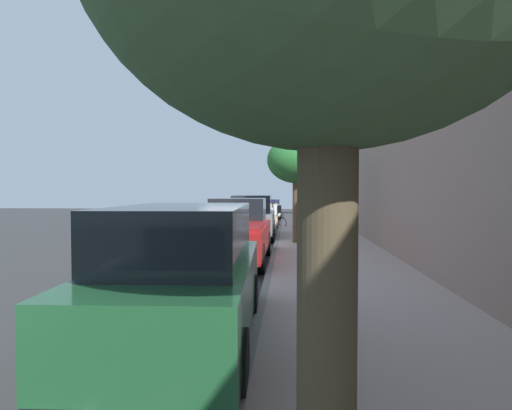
% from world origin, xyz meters
% --- Properties ---
extents(ground, '(70.30, 70.30, 0.00)m').
position_xyz_m(ground, '(0.00, 0.00, 0.00)').
color(ground, '#343434').
extents(sidewalk, '(3.68, 43.94, 0.17)m').
position_xyz_m(sidewalk, '(3.53, 0.00, 0.08)').
color(sidewalk, '#AE9791').
rests_on(sidewalk, ground).
extents(curb_edge, '(0.16, 43.94, 0.17)m').
position_xyz_m(curb_edge, '(1.61, 0.00, 0.08)').
color(curb_edge, gray).
rests_on(curb_edge, ground).
extents(lane_stripe_centre, '(0.14, 44.20, 0.01)m').
position_xyz_m(lane_stripe_centre, '(-2.59, 0.13, 0.00)').
color(lane_stripe_centre, white).
rests_on(lane_stripe_centre, ground).
extents(lane_stripe_bike_edge, '(0.12, 43.94, 0.01)m').
position_xyz_m(lane_stripe_bike_edge, '(0.14, 0.00, 0.00)').
color(lane_stripe_bike_edge, white).
rests_on(lane_stripe_bike_edge, ground).
extents(building_facade, '(0.50, 43.94, 5.89)m').
position_xyz_m(building_facade, '(5.62, 0.00, 2.94)').
color(building_facade, gray).
rests_on(building_facade, ground).
extents(parked_suv_green_second, '(2.11, 4.77, 1.99)m').
position_xyz_m(parked_suv_green_second, '(0.64, -10.71, 1.03)').
color(parked_suv_green_second, '#1E512D').
rests_on(parked_suv_green_second, ground).
extents(parked_pickup_red_mid, '(2.03, 5.30, 1.95)m').
position_xyz_m(parked_pickup_red_mid, '(0.44, -3.46, 0.90)').
color(parked_pickup_red_mid, maroon).
rests_on(parked_pickup_red_mid, ground).
extents(parked_suv_grey_far, '(2.02, 4.73, 1.99)m').
position_xyz_m(parked_suv_grey_far, '(0.44, 3.18, 1.03)').
color(parked_suv_grey_far, slate).
rests_on(parked_suv_grey_far, ground).
extents(parked_sedan_white_farthest, '(1.93, 4.45, 1.52)m').
position_xyz_m(parked_sedan_white_farthest, '(0.54, 17.79, 0.75)').
color(parked_sedan_white_farthest, white).
rests_on(parked_sedan_white_farthest, ground).
extents(bicycle_at_curb, '(1.64, 0.65, 0.73)m').
position_xyz_m(bicycle_at_curb, '(1.15, 8.58, 0.36)').
color(bicycle_at_curb, black).
rests_on(bicycle_at_curb, ground).
extents(cyclist_with_backpack, '(0.48, 0.60, 1.70)m').
position_xyz_m(cyclist_with_backpack, '(1.37, 8.13, 1.04)').
color(cyclist_with_backpack, '#C6B284').
rests_on(cyclist_with_backpack, ground).
extents(street_tree_mid_block, '(2.32, 2.32, 4.14)m').
position_xyz_m(street_tree_mid_block, '(2.39, 0.39, 3.35)').
color(street_tree_mid_block, brown).
rests_on(street_tree_mid_block, sidewalk).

